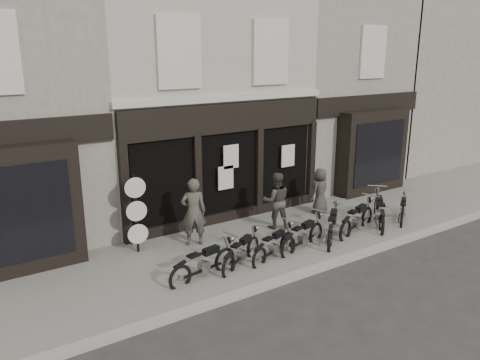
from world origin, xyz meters
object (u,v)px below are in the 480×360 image
man_centre (276,200)px  advert_sign_post (137,217)px  motorcycle_4 (332,228)px  motorcycle_2 (274,248)px  motorcycle_3 (303,238)px  motorcycle_5 (357,222)px  man_left (194,212)px  motorcycle_6 (379,214)px  motorcycle_1 (242,254)px  motorcycle_7 (403,212)px  motorcycle_0 (204,266)px  man_right (320,191)px

man_centre → advert_sign_post: size_ratio=0.76×
motorcycle_4 → motorcycle_2: bearing=140.6°
motorcycle_3 → motorcycle_4: bearing=-15.0°
motorcycle_5 → man_left: size_ratio=1.10×
motorcycle_6 → man_centre: bearing=106.7°
motorcycle_1 → man_left: 1.98m
motorcycle_1 → motorcycle_5: size_ratio=0.84×
motorcycle_5 → advert_sign_post: advert_sign_post is taller
motorcycle_2 → motorcycle_5: motorcycle_5 is taller
man_left → advert_sign_post: bearing=9.6°
motorcycle_3 → advert_sign_post: bearing=134.6°
motorcycle_7 → man_left: man_left is taller
motorcycle_1 → motorcycle_7: (6.27, -0.12, -0.01)m
motorcycle_2 → man_left: size_ratio=0.95×
man_centre → advert_sign_post: advert_sign_post is taller
motorcycle_2 → motorcycle_3: bearing=-17.1°
motorcycle_0 → man_centre: (3.47, 1.64, 0.61)m
man_left → man_centre: man_left is taller
motorcycle_5 → advert_sign_post: (-6.16, 2.20, 0.71)m
advert_sign_post → man_centre: bearing=-0.1°
man_right → motorcycle_1: bearing=10.1°
motorcycle_0 → motorcycle_6: motorcycle_6 is taller
motorcycle_5 → motorcycle_6: motorcycle_6 is taller
motorcycle_3 → man_left: bearing=126.4°
motorcycle_6 → motorcycle_7: motorcycle_6 is taller
motorcycle_4 → man_centre: bearing=76.9°
motorcycle_0 → motorcycle_7: 7.43m
motorcycle_3 → man_left: 3.16m
motorcycle_0 → motorcycle_6: bearing=-9.3°
motorcycle_5 → advert_sign_post: size_ratio=0.92×
motorcycle_4 → motorcycle_6: 2.13m
motorcycle_5 → advert_sign_post: 6.58m
motorcycle_6 → man_right: man_right is taller
motorcycle_0 → man_right: 5.90m
man_centre → motorcycle_2: bearing=75.7°
motorcycle_2 → motorcycle_4: (2.20, 0.06, 0.06)m
motorcycle_3 → motorcycle_5: motorcycle_5 is taller
motorcycle_3 → motorcycle_2: bearing=166.3°
man_left → advert_sign_post: 1.58m
motorcycle_6 → man_centre: size_ratio=1.04×
motorcycle_0 → motorcycle_1: (1.16, 0.10, -0.02)m
motorcycle_3 → motorcycle_7: bearing=-16.5°
motorcycle_0 → motorcycle_3: same height
motorcycle_1 → man_centre: man_centre is taller
motorcycle_0 → motorcycle_7: (7.43, -0.02, -0.03)m
motorcycle_6 → man_left: 6.02m
motorcycle_7 → man_left: size_ratio=0.84×
motorcycle_5 → motorcycle_4: bearing=162.3°
motorcycle_4 → advert_sign_post: advert_sign_post is taller
man_centre → man_right: bearing=-147.9°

